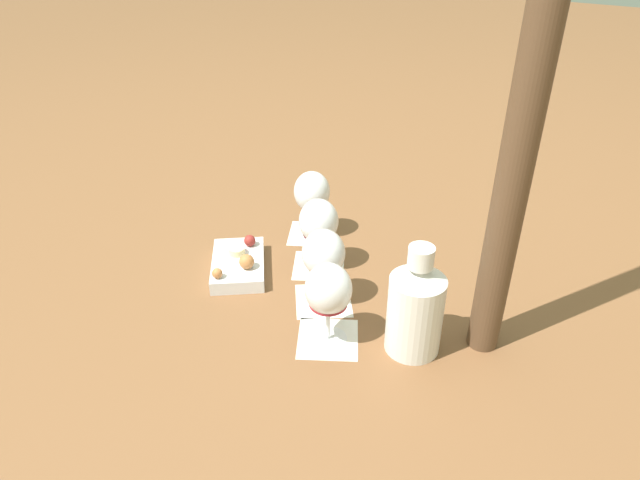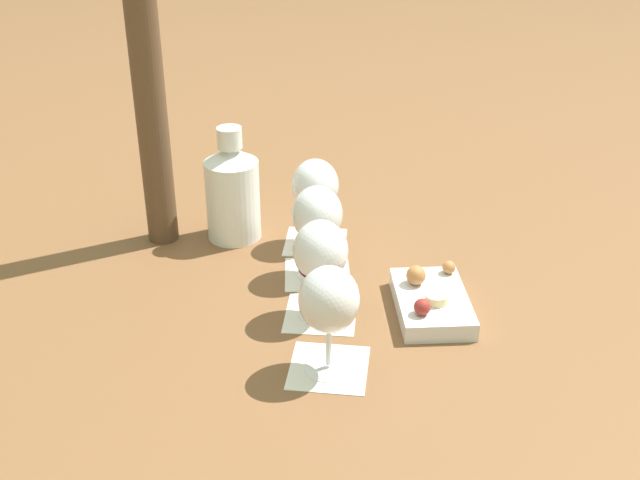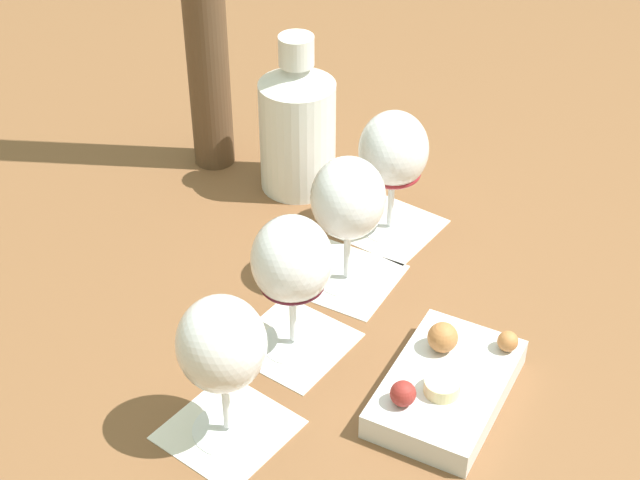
{
  "view_description": "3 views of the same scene",
  "coord_description": "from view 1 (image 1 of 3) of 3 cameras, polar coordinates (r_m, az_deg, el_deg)",
  "views": [
    {
      "loc": [
        -0.5,
        0.84,
        0.7
      ],
      "look_at": [
        -0.0,
        0.0,
        0.1
      ],
      "focal_mm": 32.0,
      "sensor_mm": 36.0,
      "label": 1
    },
    {
      "loc": [
        0.6,
        -0.93,
        0.69
      ],
      "look_at": [
        -0.0,
        0.0,
        0.1
      ],
      "focal_mm": 45.0,
      "sensor_mm": 36.0,
      "label": 2
    },
    {
      "loc": [
        0.73,
        -0.36,
        0.72
      ],
      "look_at": [
        -0.0,
        0.0,
        0.1
      ],
      "focal_mm": 55.0,
      "sensor_mm": 36.0,
      "label": 3
    }
  ],
  "objects": [
    {
      "name": "tasting_card_2",
      "position": [
        1.25,
        -0.13,
        -2.59
      ],
      "size": [
        0.15,
        0.15,
        0.0
      ],
      "color": "silver",
      "rests_on": "ground_plane"
    },
    {
      "name": "tasting_card_0",
      "position": [
        1.06,
        0.8,
        -9.84
      ],
      "size": [
        0.15,
        0.15,
        0.0
      ],
      "color": "silver",
      "rests_on": "ground_plane"
    },
    {
      "name": "wine_glass_0",
      "position": [
        0.99,
        0.84,
        -5.29
      ],
      "size": [
        0.08,
        0.08,
        0.16
      ],
      "color": "white",
      "rests_on": "tasting_card_0"
    },
    {
      "name": "tasting_card_1",
      "position": [
        1.15,
        0.34,
        -6.06
      ],
      "size": [
        0.15,
        0.16,
        0.0
      ],
      "color": "silver",
      "rests_on": "ground_plane"
    },
    {
      "name": "ground_plane",
      "position": [
        1.2,
        -0.03,
        -4.09
      ],
      "size": [
        8.0,
        8.0,
        0.0
      ],
      "primitive_type": "plane",
      "color": "brown"
    },
    {
      "name": "umbrella_pole",
      "position": [
        0.87,
        20.5,
        14.81
      ],
      "size": [
        0.05,
        0.05,
        0.96
      ],
      "color": "brown",
      "rests_on": "ground_plane"
    },
    {
      "name": "tasting_card_3",
      "position": [
        1.36,
        -0.78,
        0.63
      ],
      "size": [
        0.15,
        0.15,
        0.0
      ],
      "color": "silver",
      "rests_on": "ground_plane"
    },
    {
      "name": "ceramic_vase",
      "position": [
        1.0,
        9.54,
        -6.58
      ],
      "size": [
        0.1,
        0.1,
        0.21
      ],
      "color": "white",
      "rests_on": "ground_plane"
    },
    {
      "name": "wine_glass_2",
      "position": [
        1.19,
        -0.13,
        1.58
      ],
      "size": [
        0.08,
        0.08,
        0.16
      ],
      "color": "white",
      "rests_on": "tasting_card_2"
    },
    {
      "name": "wine_glass_3",
      "position": [
        1.31,
        -0.81,
        4.55
      ],
      "size": [
        0.08,
        0.08,
        0.16
      ],
      "color": "white",
      "rests_on": "tasting_card_3"
    },
    {
      "name": "wine_glass_1",
      "position": [
        1.08,
        0.36,
        -1.68
      ],
      "size": [
        0.08,
        0.08,
        0.16
      ],
      "color": "white",
      "rests_on": "tasting_card_1"
    },
    {
      "name": "snack_dish",
      "position": [
        1.24,
        -8.14,
        -2.35
      ],
      "size": [
        0.19,
        0.21,
        0.06
      ],
      "color": "silver",
      "rests_on": "ground_plane"
    }
  ]
}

